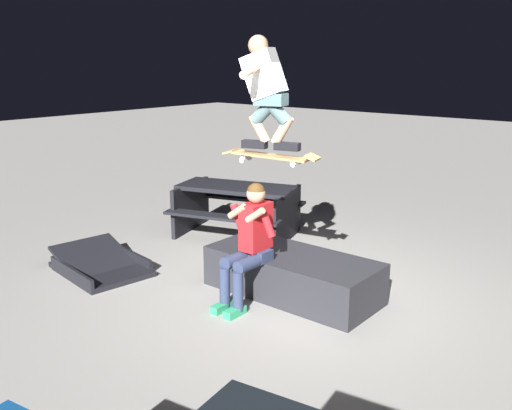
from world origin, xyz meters
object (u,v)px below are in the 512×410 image
at_px(skateboard, 271,156).
at_px(skater_airborne, 266,87).
at_px(person_sitting_on_ledge, 250,239).
at_px(picnic_table_back, 237,202).
at_px(kicker_ramp, 101,267).
at_px(ledge_box_main, 292,274).

height_order(skateboard, skater_airborne, skater_airborne).
relative_size(person_sitting_on_ledge, skater_airborne, 1.16).
bearing_deg(picnic_table_back, skater_airborne, 138.83).
height_order(skater_airborne, picnic_table_back, skater_airborne).
bearing_deg(skater_airborne, kicker_ramp, 18.09).
bearing_deg(person_sitting_on_ledge, skater_airborne, -103.02).
relative_size(skateboard, kicker_ramp, 0.80).
xyz_separation_m(person_sitting_on_ledge, skater_airborne, (-0.05, -0.20, 1.54)).
bearing_deg(picnic_table_back, ledge_box_main, 146.87).
height_order(skateboard, kicker_ramp, skateboard).
bearing_deg(skater_airborne, skateboard, -165.00).
bearing_deg(picnic_table_back, skateboard, 139.99).
height_order(skater_airborne, kicker_ramp, skater_airborne).
distance_m(skater_airborne, picnic_table_back, 2.88).
distance_m(skater_airborne, kicker_ramp, 3.07).
height_order(person_sitting_on_ledge, skater_airborne, skater_airborne).
bearing_deg(skateboard, skater_airborne, 15.00).
bearing_deg(skater_airborne, person_sitting_on_ledge, 76.98).
bearing_deg(ledge_box_main, skateboard, 65.98).
bearing_deg(ledge_box_main, picnic_table_back, -33.13).
xyz_separation_m(person_sitting_on_ledge, picnic_table_back, (1.67, -1.71, -0.21)).
distance_m(ledge_box_main, skateboard, 1.37).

